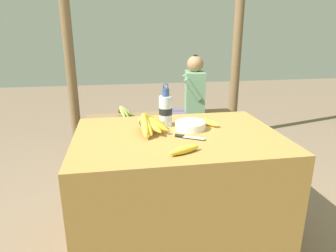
# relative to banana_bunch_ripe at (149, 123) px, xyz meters

# --- Properties ---
(ground_plane) EXTENTS (12.00, 12.00, 0.00)m
(ground_plane) POSITION_rel_banana_bunch_ripe_xyz_m (0.17, -0.06, -0.78)
(ground_plane) COLOR #75604C
(market_counter) EXTENTS (1.27, 0.89, 0.71)m
(market_counter) POSITION_rel_banana_bunch_ripe_xyz_m (0.17, -0.06, -0.42)
(market_counter) COLOR olive
(market_counter) RESTS_ON ground_plane
(banana_bunch_ripe) EXTENTS (0.20, 0.31, 0.14)m
(banana_bunch_ripe) POSITION_rel_banana_bunch_ripe_xyz_m (0.00, 0.00, 0.00)
(banana_bunch_ripe) COLOR #4C381E
(banana_bunch_ripe) RESTS_ON market_counter
(serving_bowl) EXTENTS (0.20, 0.20, 0.05)m
(serving_bowl) POSITION_rel_banana_bunch_ripe_xyz_m (0.27, 0.03, -0.04)
(serving_bowl) COLOR white
(serving_bowl) RESTS_ON market_counter
(water_bottle) EXTENTS (0.09, 0.09, 0.29)m
(water_bottle) POSITION_rel_banana_bunch_ripe_xyz_m (0.13, 0.13, 0.04)
(water_bottle) COLOR silver
(water_bottle) RESTS_ON market_counter
(loose_banana_front) EXTENTS (0.19, 0.11, 0.04)m
(loose_banana_front) POSITION_rel_banana_bunch_ripe_xyz_m (0.15, -0.36, -0.05)
(loose_banana_front) COLOR gold
(loose_banana_front) RESTS_ON market_counter
(loose_banana_side) EXTENTS (0.13, 0.18, 0.04)m
(loose_banana_side) POSITION_rel_banana_bunch_ripe_xyz_m (0.41, 0.09, -0.05)
(loose_banana_side) COLOR gold
(loose_banana_side) RESTS_ON market_counter
(knife) EXTENTS (0.17, 0.12, 0.02)m
(knife) POSITION_rel_banana_bunch_ripe_xyz_m (0.20, -0.14, -0.06)
(knife) COLOR #BCBCC1
(knife) RESTS_ON market_counter
(wooden_bench) EXTENTS (1.66, 0.32, 0.42)m
(wooden_bench) POSITION_rel_banana_bunch_ripe_xyz_m (0.29, 1.41, -0.42)
(wooden_bench) COLOR brown
(wooden_bench) RESTS_ON ground_plane
(seated_vendor) EXTENTS (0.44, 0.41, 1.08)m
(seated_vendor) POSITION_rel_banana_bunch_ripe_xyz_m (0.60, 1.39, -0.16)
(seated_vendor) COLOR #564C60
(seated_vendor) RESTS_ON ground_plane
(banana_bunch_green) EXTENTS (0.18, 0.27, 0.14)m
(banana_bunch_green) POSITION_rel_banana_bunch_ripe_xyz_m (-0.13, 1.41, -0.29)
(banana_bunch_green) COLOR #4C381E
(banana_bunch_green) RESTS_ON wooden_bench
(support_post_near) EXTENTS (0.11, 0.11, 2.53)m
(support_post_near) POSITION_rel_banana_bunch_ripe_xyz_m (-0.70, 1.80, 0.48)
(support_post_near) COLOR brown
(support_post_near) RESTS_ON ground_plane
(support_post_far) EXTENTS (0.11, 0.11, 2.53)m
(support_post_far) POSITION_rel_banana_bunch_ripe_xyz_m (1.28, 1.80, 0.48)
(support_post_far) COLOR brown
(support_post_far) RESTS_ON ground_plane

